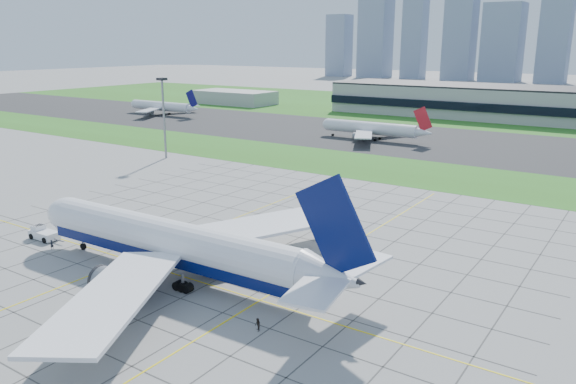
% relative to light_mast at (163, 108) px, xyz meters
% --- Properties ---
extents(ground, '(1400.00, 1400.00, 0.00)m').
position_rel_light_mast_xyz_m(ground, '(70.00, -65.00, -16.18)').
color(ground, gray).
rests_on(ground, ground).
extents(grass_median, '(700.00, 35.00, 0.04)m').
position_rel_light_mast_xyz_m(grass_median, '(70.00, 25.00, -16.16)').
color(grass_median, '#30671D').
rests_on(grass_median, ground).
extents(asphalt_taxiway, '(700.00, 75.00, 0.04)m').
position_rel_light_mast_xyz_m(asphalt_taxiway, '(70.00, 80.00, -16.15)').
color(asphalt_taxiway, '#383838').
rests_on(asphalt_taxiway, ground).
extents(grass_far, '(700.00, 145.00, 0.04)m').
position_rel_light_mast_xyz_m(grass_far, '(70.00, 190.00, -16.16)').
color(grass_far, '#30671D').
rests_on(grass_far, ground).
extents(apron_markings, '(120.00, 130.00, 0.03)m').
position_rel_light_mast_xyz_m(apron_markings, '(70.43, -53.91, -16.17)').
color(apron_markings, '#474744').
rests_on(apron_markings, ground).
extents(service_block, '(50.00, 25.00, 8.00)m').
position_rel_light_mast_xyz_m(service_block, '(-90.00, 145.00, -12.18)').
color(service_block, '#B7B7B2').
rests_on(service_block, ground).
extents(light_mast, '(2.50, 2.50, 25.60)m').
position_rel_light_mast_xyz_m(light_mast, '(0.00, 0.00, 0.00)').
color(light_mast, gray).
rests_on(light_mast, ground).
extents(airliner, '(64.55, 65.39, 20.31)m').
position_rel_light_mast_xyz_m(airliner, '(71.52, -67.58, -10.63)').
color(airliner, white).
rests_on(airliner, ground).
extents(pushback_tug, '(8.89, 3.24, 2.47)m').
position_rel_light_mast_xyz_m(pushback_tug, '(37.99, -68.74, -15.08)').
color(pushback_tug, white).
rests_on(pushback_tug, ground).
extents(crew_near, '(0.54, 0.70, 1.70)m').
position_rel_light_mast_xyz_m(crew_near, '(44.30, -71.12, -15.33)').
color(crew_near, black).
rests_on(crew_near, ground).
extents(crew_far, '(1.07, 1.05, 1.74)m').
position_rel_light_mast_xyz_m(crew_far, '(93.05, -74.31, -15.31)').
color(crew_far, black).
rests_on(crew_far, ground).
extents(distant_jet_0, '(45.16, 42.66, 14.08)m').
position_rel_light_mast_xyz_m(distant_jet_0, '(-85.58, 80.52, -11.69)').
color(distant_jet_0, white).
rests_on(distant_jet_0, ground).
extents(distant_jet_1, '(43.07, 42.66, 14.08)m').
position_rel_light_mast_xyz_m(distant_jet_1, '(39.71, 69.73, -11.69)').
color(distant_jet_1, white).
rests_on(distant_jet_1, ground).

